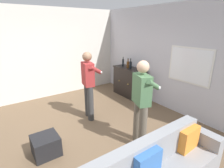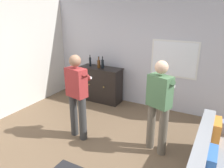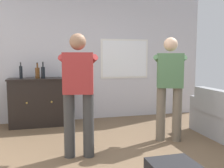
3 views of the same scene
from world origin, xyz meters
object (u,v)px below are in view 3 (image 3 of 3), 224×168
(bottle_liquor_amber, at_px, (21,72))
(bottle_spirits_clear, at_px, (37,73))
(bottle_wine_green, at_px, (43,72))
(person_standing_right, at_px, (170,84))
(sideboard_cabinet, at_px, (40,102))
(person_standing_left, at_px, (79,89))

(bottle_liquor_amber, bearing_deg, bottle_spirits_clear, -8.67)
(bottle_wine_green, relative_size, person_standing_right, 0.19)
(sideboard_cabinet, distance_m, bottle_wine_green, 0.60)
(sideboard_cabinet, relative_size, bottle_spirits_clear, 3.82)
(sideboard_cabinet, xyz_separation_m, person_standing_left, (0.56, -1.78, 0.46))
(sideboard_cabinet, relative_size, person_standing_right, 0.70)
(sideboard_cabinet, relative_size, person_standing_left, 0.70)
(bottle_wine_green, bearing_deg, bottle_spirits_clear, -169.76)
(bottle_liquor_amber, distance_m, person_standing_right, 2.83)
(person_standing_left, distance_m, person_standing_right, 1.54)
(bottle_wine_green, relative_size, bottle_spirits_clear, 1.04)
(bottle_spirits_clear, distance_m, person_standing_left, 1.83)
(bottle_wine_green, bearing_deg, person_standing_right, -36.14)
(bottle_wine_green, xyz_separation_m, person_standing_left, (0.48, -1.75, -0.14))
(bottle_liquor_amber, relative_size, bottle_spirits_clear, 1.02)
(bottle_wine_green, xyz_separation_m, bottle_liquor_amber, (-0.41, 0.03, 0.01))
(person_standing_left, bearing_deg, person_standing_right, 11.18)
(bottle_liquor_amber, bearing_deg, person_standing_right, -31.63)
(bottle_liquor_amber, height_order, person_standing_right, person_standing_right)
(bottle_spirits_clear, bearing_deg, person_standing_right, -34.38)
(bottle_liquor_amber, bearing_deg, person_standing_left, -63.26)
(bottle_liquor_amber, height_order, person_standing_left, person_standing_left)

